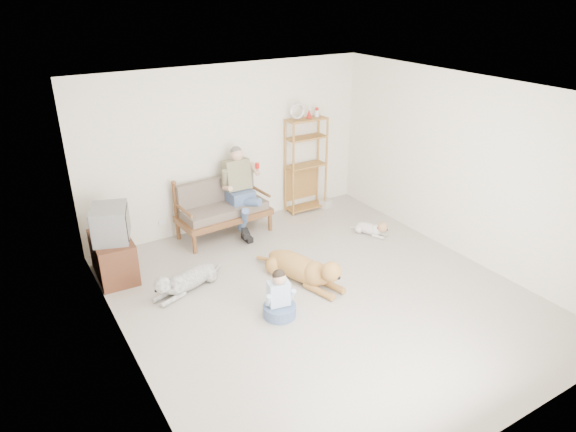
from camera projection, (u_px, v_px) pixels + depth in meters
floor at (322, 296)px, 6.88m from camera, size 5.50×5.50×0.00m
ceiling at (328, 93)px, 5.76m from camera, size 5.50×5.50×0.00m
wall_back at (229, 148)px, 8.46m from camera, size 5.00×0.00×5.00m
wall_front at (519, 316)px, 4.18m from camera, size 5.00×0.00×5.00m
wall_left at (120, 254)px, 5.14m from camera, size 0.00×5.50×5.50m
wall_right at (465, 169)px, 7.50m from camera, size 0.00×5.50×5.50m
loveseat at (222, 206)px, 8.41m from camera, size 1.55×0.80×0.95m
man at (242, 197)px, 8.32m from camera, size 0.55×0.79×1.27m
etagere at (306, 164)px, 9.16m from camera, size 0.76×0.33×2.00m
book_stack at (326, 203)px, 9.59m from camera, size 0.26×0.22×0.14m
tv_stand at (113, 257)px, 7.23m from camera, size 0.53×0.92×0.60m
crt_tv at (111, 223)px, 6.99m from camera, size 0.62×0.69×0.48m
wall_outlet at (162, 222)px, 8.29m from camera, size 0.12×0.02×0.08m
golden_retriever at (304, 269)px, 7.14m from camera, size 0.66×1.55×0.48m
shaggy_dog at (185, 281)px, 6.94m from camera, size 1.19×0.58×0.38m
terrier at (373, 229)px, 8.51m from camera, size 0.38×0.67×0.27m
child at (279, 299)px, 6.38m from camera, size 0.42×0.42×0.66m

